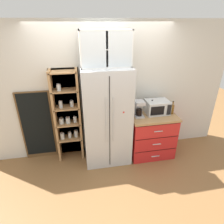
% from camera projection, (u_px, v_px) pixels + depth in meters
% --- Properties ---
extents(ground_plane, '(10.67, 10.67, 0.00)m').
position_uv_depth(ground_plane, '(108.00, 158.00, 3.87)').
color(ground_plane, olive).
extents(wall_back_cream, '(4.98, 0.10, 2.55)m').
position_uv_depth(wall_back_cream, '(103.00, 92.00, 3.68)').
color(wall_back_cream, silver).
rests_on(wall_back_cream, ground).
extents(refrigerator, '(0.85, 0.64, 1.83)m').
position_uv_depth(refrigerator, '(107.00, 117.00, 3.51)').
color(refrigerator, silver).
rests_on(refrigerator, ground).
extents(pantry_shelf_column, '(0.52, 0.31, 1.78)m').
position_uv_depth(pantry_shelf_column, '(68.00, 115.00, 3.60)').
color(pantry_shelf_column, brown).
rests_on(pantry_shelf_column, ground).
extents(counter_cabinet, '(0.89, 0.66, 0.88)m').
position_uv_depth(counter_cabinet, '(151.00, 134.00, 3.86)').
color(counter_cabinet, red).
rests_on(counter_cabinet, ground).
extents(microwave, '(0.44, 0.33, 0.26)m').
position_uv_depth(microwave, '(157.00, 107.00, 3.68)').
color(microwave, silver).
rests_on(microwave, counter_cabinet).
extents(coffee_maker, '(0.17, 0.20, 0.31)m').
position_uv_depth(coffee_maker, '(139.00, 108.00, 3.56)').
color(coffee_maker, '#B7B7BC').
rests_on(coffee_maker, counter_cabinet).
extents(mug_sage, '(0.12, 0.09, 0.09)m').
position_uv_depth(mug_sage, '(153.00, 112.00, 3.66)').
color(mug_sage, '#8CA37F').
rests_on(mug_sage, counter_cabinet).
extents(mug_red, '(0.12, 0.09, 0.08)m').
position_uv_depth(mug_red, '(152.00, 112.00, 3.69)').
color(mug_red, red).
rests_on(mug_red, counter_cabinet).
extents(bottle_cobalt, '(0.07, 0.07, 0.27)m').
position_uv_depth(bottle_cobalt, '(152.00, 107.00, 3.69)').
color(bottle_cobalt, navy).
rests_on(bottle_cobalt, counter_cabinet).
extents(bottle_amber, '(0.07, 0.07, 0.26)m').
position_uv_depth(bottle_amber, '(172.00, 108.00, 3.67)').
color(bottle_amber, brown).
rests_on(bottle_amber, counter_cabinet).
extents(upper_cabinet, '(0.81, 0.32, 0.57)m').
position_uv_depth(upper_cabinet, '(105.00, 48.00, 3.04)').
color(upper_cabinet, silver).
rests_on(upper_cabinet, refrigerator).
extents(chalkboard_menu, '(0.60, 0.04, 1.39)m').
position_uv_depth(chalkboard_menu, '(38.00, 126.00, 3.64)').
color(chalkboard_menu, brown).
rests_on(chalkboard_menu, ground).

